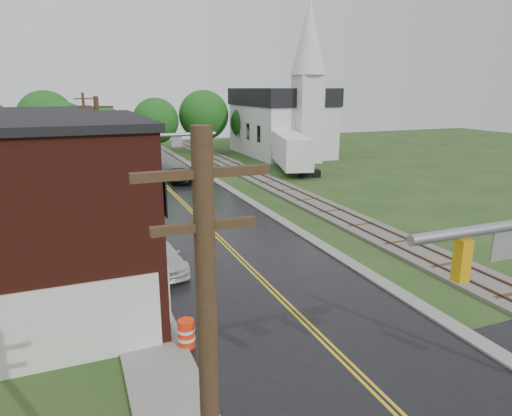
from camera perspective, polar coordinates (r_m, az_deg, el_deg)
main_road at (r=37.68m, az=-8.59°, el=0.11°), size 10.00×90.00×0.02m
curb_right at (r=43.80m, az=-3.27°, el=2.32°), size 0.80×70.00×0.12m
sidewalk_left at (r=32.01m, az=-17.29°, el=-3.05°), size 2.40×50.00×0.12m
yellow_house at (r=32.24m, az=-26.39°, el=2.07°), size 8.00×7.00×6.40m
darkred_building at (r=41.19m, az=-24.07°, el=3.37°), size 7.00×6.00×4.40m
church at (r=65.77m, az=3.57°, el=11.62°), size 10.40×18.40×20.00m
railroad at (r=45.43m, az=2.23°, el=2.92°), size 3.20×80.00×0.30m
traffic_signal_far at (r=33.18m, az=-13.54°, el=6.64°), size 7.34×0.43×7.20m
utility_pole_b at (r=27.96m, az=-18.68°, el=4.29°), size 1.80×0.28×9.00m
utility_pole_c at (r=49.76m, az=-20.43°, el=8.43°), size 1.80×0.28×9.00m
tree_left_c at (r=46.02m, az=-29.03°, el=6.80°), size 6.00×6.00×7.65m
tree_left_e at (r=51.63m, az=-22.81°, el=8.51°), size 6.40×6.40×8.16m
suv_dark at (r=47.71m, az=-9.48°, el=4.02°), size 2.48×5.05×1.38m
pickup_white at (r=24.99m, az=-12.09°, el=-5.95°), size 2.66×5.28×1.47m
semi_trailer at (r=54.40m, az=4.22°, el=7.40°), size 6.69×13.98×4.23m
construction_barrel at (r=17.83m, az=-8.71°, el=-15.29°), size 0.75×0.75×1.11m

